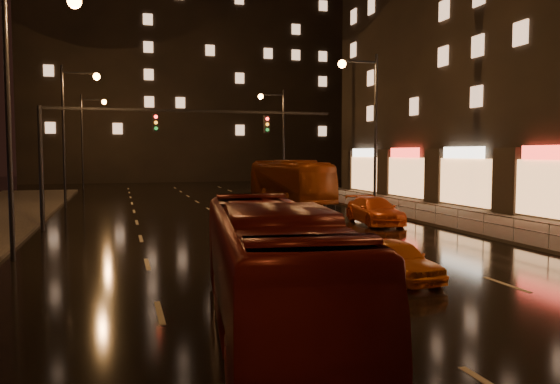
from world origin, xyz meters
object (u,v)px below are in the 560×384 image
at_px(bus_red, 271,267).
at_px(bus_curb, 289,181).
at_px(taxi_near, 396,259).
at_px(taxi_far, 375,211).

distance_m(bus_red, bus_curb, 30.67).
relative_size(bus_red, bus_curb, 0.83).
bearing_deg(taxi_near, bus_red, -149.58).
xyz_separation_m(bus_red, taxi_near, (4.94, 3.51, -0.77)).
distance_m(bus_curb, taxi_far, 13.40).
bearing_deg(bus_red, taxi_far, 64.18).
xyz_separation_m(bus_curb, taxi_far, (0.73, -13.35, -0.95)).
distance_m(bus_red, taxi_far, 18.86).
height_order(taxi_near, taxi_far, taxi_far).
bearing_deg(bus_red, bus_curb, 79.09).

